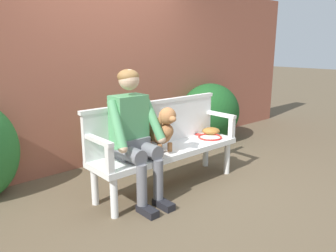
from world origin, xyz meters
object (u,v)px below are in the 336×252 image
Objects in this scene: garden_bench at (168,154)px; person_seated at (134,131)px; dog_on_bench at (162,129)px; tennis_racket at (208,137)px; baseball_glove at (211,131)px.

person_seated is at bearing -178.93° from garden_bench.
garden_bench is 0.56m from person_seated.
dog_on_bench is 0.85× the size of tennis_racket.
dog_on_bench reaches higher than tennis_racket.
dog_on_bench is 0.92m from baseball_glove.
garden_bench is at bearing -138.84° from baseball_glove.
baseball_glove is (0.89, 0.09, -0.20)m from dog_on_bench.
tennis_racket is at bearing -0.01° from garden_bench.
baseball_glove is at bearing 5.09° from garden_bench.
garden_bench is at bearing 10.32° from dog_on_bench.
baseball_glove is (1.24, 0.08, -0.23)m from person_seated.
dog_on_bench reaches higher than baseball_glove.
person_seated is 6.01× the size of baseball_glove.
tennis_racket reaches higher than garden_bench.
person_seated is at bearing -179.57° from tennis_racket.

